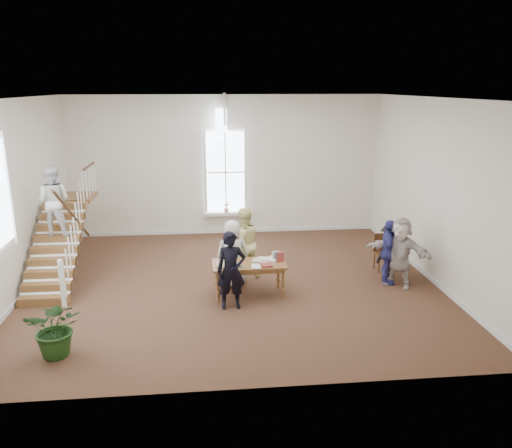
{
  "coord_description": "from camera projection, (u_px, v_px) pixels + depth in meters",
  "views": [
    {
      "loc": [
        -0.62,
        -11.59,
        4.79
      ],
      "look_at": [
        0.59,
        0.4,
        1.42
      ],
      "focal_mm": 35.0,
      "sensor_mm": 36.0,
      "label": 1
    }
  ],
  "objects": [
    {
      "name": "woman_cluster_a",
      "position": [
        388.0,
        252.0,
        12.27
      ],
      "size": [
        0.63,
        1.02,
        1.63
      ],
      "primitive_type": "imported",
      "rotation": [
        0.0,
        0.0,
        1.31
      ],
      "color": "navy",
      "rests_on": "ground"
    },
    {
      "name": "side_chair",
      "position": [
        382.0,
        250.0,
        13.28
      ],
      "size": [
        0.44,
        0.44,
        0.98
      ],
      "rotation": [
        0.0,
        0.0,
        0.04
      ],
      "color": "#381E0F",
      "rests_on": "ground"
    },
    {
      "name": "staircase",
      "position": [
        56.0,
        218.0,
        12.32
      ],
      "size": [
        1.1,
        4.1,
        2.92
      ],
      "color": "brown",
      "rests_on": "ground"
    },
    {
      "name": "ground",
      "position": [
        234.0,
        283.0,
        12.46
      ],
      "size": [
        10.0,
        10.0,
        0.0
      ],
      "primitive_type": "plane",
      "color": "#492D1C",
      "rests_on": "ground"
    },
    {
      "name": "woman_cluster_c",
      "position": [
        400.0,
        252.0,
        12.08
      ],
      "size": [
        1.57,
        1.44,
        1.74
      ],
      "primitive_type": "imported",
      "rotation": [
        0.0,
        0.0,
        5.58
      ],
      "color": "beige",
      "rests_on": "ground"
    },
    {
      "name": "floor_plant",
      "position": [
        56.0,
        327.0,
        9.02
      ],
      "size": [
        1.01,
        0.88,
        1.11
      ],
      "primitive_type": "imported",
      "rotation": [
        0.0,
        0.0,
        0.02
      ],
      "color": "#193812",
      "rests_on": "ground"
    },
    {
      "name": "library_table",
      "position": [
        250.0,
        266.0,
        11.59
      ],
      "size": [
        1.72,
        0.89,
        0.86
      ],
      "rotation": [
        0.0,
        0.0,
        0.02
      ],
      "color": "brown",
      "rests_on": "ground"
    },
    {
      "name": "elderly_woman",
      "position": [
        233.0,
        254.0,
        12.1
      ],
      "size": [
        0.86,
        0.6,
        1.67
      ],
      "primitive_type": "imported",
      "rotation": [
        0.0,
        0.0,
        3.23
      ],
      "color": "beige",
      "rests_on": "ground"
    },
    {
      "name": "police_officer",
      "position": [
        231.0,
        271.0,
        10.88
      ],
      "size": [
        0.65,
        0.44,
        1.75
      ],
      "primitive_type": "imported",
      "rotation": [
        0.0,
        0.0,
        0.04
      ],
      "color": "black",
      "rests_on": "ground"
    },
    {
      "name": "person_yellow",
      "position": [
        243.0,
        243.0,
        12.58
      ],
      "size": [
        1.09,
        0.98,
        1.85
      ],
      "primitive_type": "imported",
      "rotation": [
        0.0,
        0.0,
        3.51
      ],
      "color": "#F5ED99",
      "rests_on": "ground"
    },
    {
      "name": "room_shell",
      "position": [
        226.0,
        222.0,
        16.56
      ],
      "size": [
        10.49,
        10.0,
        10.0
      ],
      "color": "silver",
      "rests_on": "ground"
    },
    {
      "name": "woman_cluster_b",
      "position": [
        390.0,
        250.0,
        12.75
      ],
      "size": [
        1.05,
        0.94,
        1.42
      ],
      "primitive_type": "imported",
      "rotation": [
        0.0,
        0.0,
        3.73
      ],
      "color": "black",
      "rests_on": "ground"
    }
  ]
}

